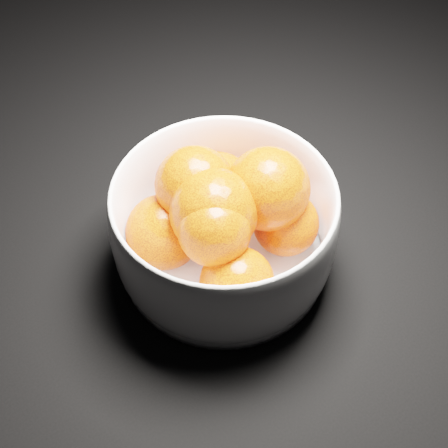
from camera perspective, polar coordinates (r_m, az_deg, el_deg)
bowl at (r=0.57m, az=-0.00°, el=-0.32°), size 0.21×0.21×0.10m
orange_pile at (r=0.56m, az=-0.14°, el=0.97°), size 0.16×0.17×0.11m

